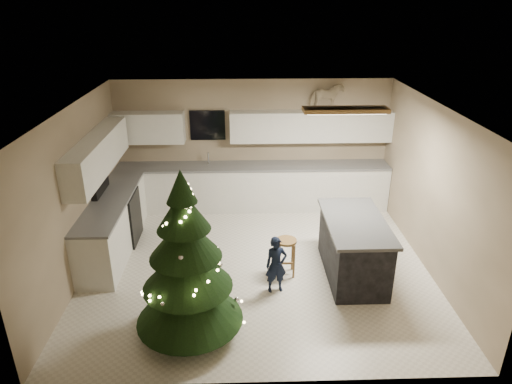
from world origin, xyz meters
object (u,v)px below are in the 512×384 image
christmas_tree (187,271)px  toddler (276,265)px  bar_stool (286,248)px  rocking_horse (327,97)px  island (353,247)px

christmas_tree → toddler: size_ratio=2.57×
bar_stool → toddler: bearing=-113.3°
toddler → rocking_horse: size_ratio=1.34×
island → christmas_tree: 2.77m
bar_stool → rocking_horse: 3.33m
island → rocking_horse: rocking_horse is taller
bar_stool → toddler: (-0.19, -0.44, -0.02)m
island → christmas_tree: christmas_tree is taller
island → toddler: size_ratio=1.91×
island → christmas_tree: (-2.42, -1.28, 0.46)m
christmas_tree → rocking_horse: bearing=59.1°
christmas_tree → toddler: christmas_tree is taller
island → bar_stool: size_ratio=2.77×
toddler → bar_stool: bearing=55.7°
island → bar_stool: 1.04m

